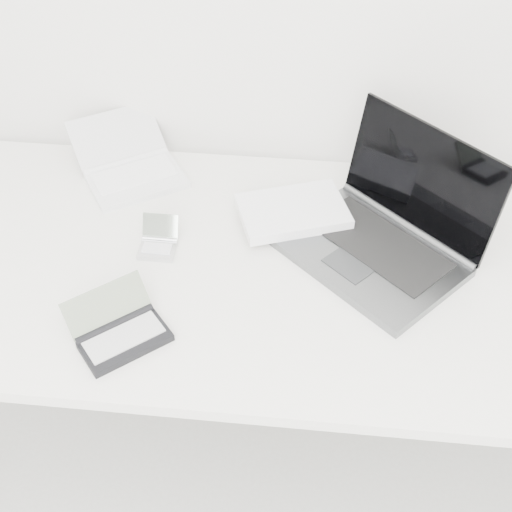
# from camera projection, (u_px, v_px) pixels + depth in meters

# --- Properties ---
(desk) EXTENTS (1.60, 0.80, 0.73)m
(desk) POSITION_uv_depth(u_px,v_px,m) (271.00, 278.00, 1.63)
(desk) COLOR white
(desk) RESTS_ON ground
(laptop_large) EXTENTS (0.59, 0.50, 0.27)m
(laptop_large) POSITION_uv_depth(u_px,v_px,m) (362.00, 228.00, 1.62)
(laptop_large) COLOR #5C5F62
(laptop_large) RESTS_ON desk
(netbook_open_white) EXTENTS (0.35, 0.36, 0.10)m
(netbook_open_white) POSITION_uv_depth(u_px,v_px,m) (131.00, 167.00, 1.82)
(netbook_open_white) COLOR white
(netbook_open_white) RESTS_ON desk
(pda_silver) EXTENTS (0.08, 0.10, 0.06)m
(pda_silver) POSITION_uv_depth(u_px,v_px,m) (158.00, 243.00, 1.62)
(pda_silver) COLOR silver
(pda_silver) RESTS_ON desk
(palmtop_charcoal) EXTENTS (0.23, 0.23, 0.08)m
(palmtop_charcoal) POSITION_uv_depth(u_px,v_px,m) (120.00, 332.00, 1.43)
(palmtop_charcoal) COLOR black
(palmtop_charcoal) RESTS_ON desk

